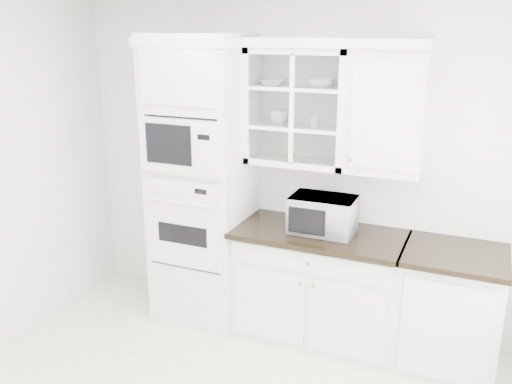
% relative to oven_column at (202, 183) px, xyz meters
% --- Properties ---
extents(room_shell, '(4.00, 3.50, 2.70)m').
position_rel_oven_column_xyz_m(room_shell, '(0.75, -0.99, 0.58)').
color(room_shell, white).
rests_on(room_shell, ground).
extents(oven_column, '(0.76, 0.68, 2.40)m').
position_rel_oven_column_xyz_m(oven_column, '(0.00, 0.00, 0.00)').
color(oven_column, white).
rests_on(oven_column, ground).
extents(base_cabinet_run, '(1.32, 0.67, 0.92)m').
position_rel_oven_column_xyz_m(base_cabinet_run, '(1.03, 0.03, -0.74)').
color(base_cabinet_run, white).
rests_on(base_cabinet_run, ground).
extents(extra_base_cabinet, '(0.72, 0.67, 0.92)m').
position_rel_oven_column_xyz_m(extra_base_cabinet, '(2.03, 0.03, -0.74)').
color(extra_base_cabinet, white).
rests_on(extra_base_cabinet, ground).
extents(upper_cabinet_glass, '(0.80, 0.33, 0.90)m').
position_rel_oven_column_xyz_m(upper_cabinet_glass, '(0.78, 0.17, 0.65)').
color(upper_cabinet_glass, white).
rests_on(upper_cabinet_glass, room_shell).
extents(upper_cabinet_solid, '(0.55, 0.33, 0.90)m').
position_rel_oven_column_xyz_m(upper_cabinet_solid, '(1.46, 0.17, 0.65)').
color(upper_cabinet_solid, white).
rests_on(upper_cabinet_solid, room_shell).
extents(crown_molding, '(2.14, 0.38, 0.07)m').
position_rel_oven_column_xyz_m(crown_molding, '(0.68, 0.14, 1.14)').
color(crown_molding, white).
rests_on(crown_molding, room_shell).
extents(countertop_microwave, '(0.49, 0.41, 0.28)m').
position_rel_oven_column_xyz_m(countertop_microwave, '(1.05, 0.02, -0.14)').
color(countertop_microwave, white).
rests_on(countertop_microwave, base_cabinet_run).
extents(bowl_a, '(0.24, 0.24, 0.05)m').
position_rel_oven_column_xyz_m(bowl_a, '(0.56, 0.15, 0.83)').
color(bowl_a, white).
rests_on(bowl_a, upper_cabinet_glass).
extents(bowl_b, '(0.21, 0.21, 0.06)m').
position_rel_oven_column_xyz_m(bowl_b, '(0.94, 0.16, 0.84)').
color(bowl_b, white).
rests_on(bowl_b, upper_cabinet_glass).
extents(cup_a, '(0.16, 0.16, 0.11)m').
position_rel_oven_column_xyz_m(cup_a, '(0.61, 0.17, 0.56)').
color(cup_a, white).
rests_on(cup_a, upper_cabinet_glass).
extents(cup_b, '(0.10, 0.10, 0.08)m').
position_rel_oven_column_xyz_m(cup_b, '(0.91, 0.15, 0.55)').
color(cup_b, white).
rests_on(cup_b, upper_cabinet_glass).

